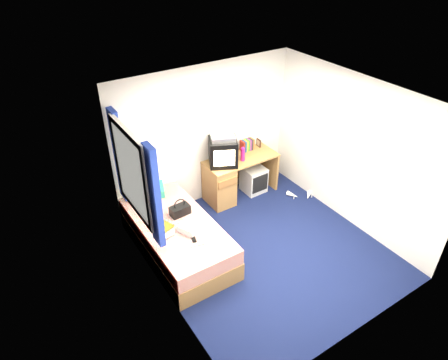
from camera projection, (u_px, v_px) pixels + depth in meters
ground at (265, 251)px, 6.01m from camera, size 3.40×3.40×0.00m
room_shell at (271, 169)px, 5.21m from camera, size 3.40×3.40×3.40m
bed at (178, 238)px, 5.85m from camera, size 1.01×2.00×0.54m
pillow at (146, 191)px, 6.27m from camera, size 0.63×0.51×0.12m
desk at (227, 179)px, 6.91m from camera, size 1.30×0.55×0.75m
storage_cube at (254, 179)px, 7.22m from camera, size 0.38×0.38×0.47m
crt_tv at (223, 152)px, 6.56m from camera, size 0.59×0.58×0.45m
vcr at (223, 137)px, 6.42m from camera, size 0.47×0.41×0.07m
book_row at (247, 145)px, 7.02m from camera, size 0.24×0.13×0.20m
picture_frame at (259, 143)px, 7.16m from camera, size 0.03×0.12×0.14m
pink_water_bottle at (243, 155)px, 6.71m from camera, size 0.07×0.07×0.23m
aerosol_can at (232, 153)px, 6.82m from camera, size 0.05×0.05×0.16m
handbag at (180, 210)px, 5.83m from camera, size 0.30×0.18×0.27m
towel at (192, 226)px, 5.56m from camera, size 0.39×0.37×0.11m
magazine at (162, 226)px, 5.64m from camera, size 0.29×0.33×0.01m
water_bottle at (168, 235)px, 5.43m from camera, size 0.21×0.10×0.07m
colour_swatch_fan at (196, 245)px, 5.32m from camera, size 0.23×0.10×0.01m
remote_control at (193, 238)px, 5.42m from camera, size 0.09×0.17×0.02m
window_assembly at (134, 174)px, 5.16m from camera, size 0.11×1.42×1.40m
white_heels at (301, 195)px, 7.14m from camera, size 0.42×0.38×0.09m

